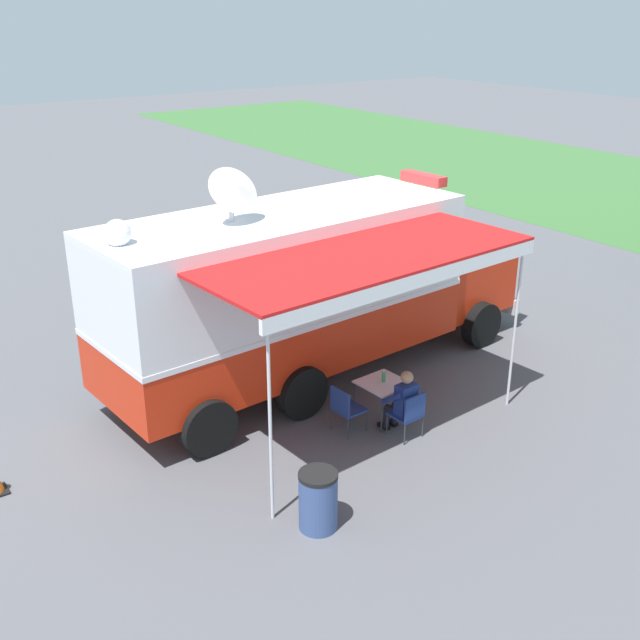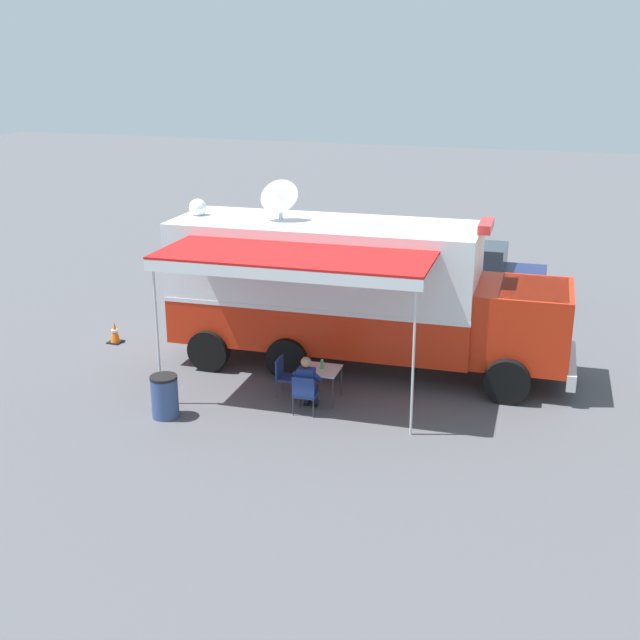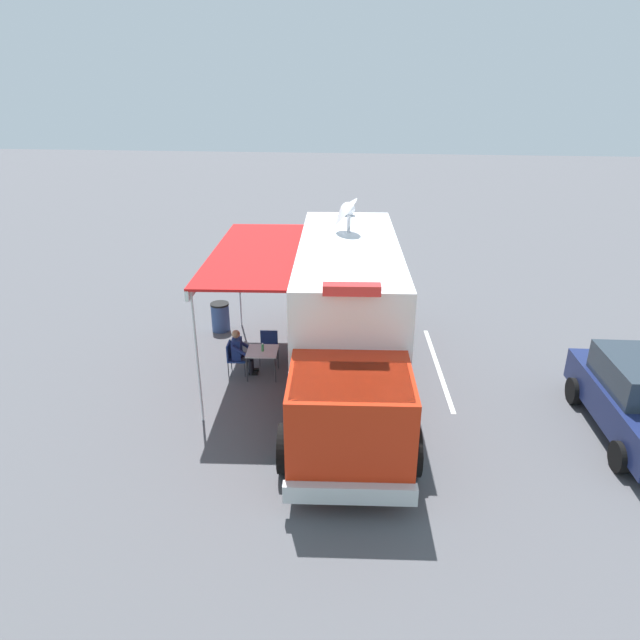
# 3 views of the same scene
# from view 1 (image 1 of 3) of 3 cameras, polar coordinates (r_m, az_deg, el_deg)

# --- Properties ---
(ground_plane) EXTENTS (100.00, 100.00, 0.00)m
(ground_plane) POSITION_cam_1_polar(r_m,az_deg,el_deg) (15.35, -2.62, -4.73)
(ground_plane) COLOR #515156
(lot_stripe) EXTENTS (0.46, 4.80, 0.01)m
(lot_stripe) POSITION_cam_1_polar(r_m,az_deg,el_deg) (17.19, -7.96, -1.82)
(lot_stripe) COLOR silver
(lot_stripe) RESTS_ON ground
(command_truck) EXTENTS (5.39, 9.64, 4.53)m
(command_truck) POSITION_cam_1_polar(r_m,az_deg,el_deg) (14.97, -0.38, 2.68)
(command_truck) COLOR red
(command_truck) RESTS_ON ground
(folding_table) EXTENTS (0.85, 0.85, 0.73)m
(folding_table) POSITION_cam_1_polar(r_m,az_deg,el_deg) (13.84, 4.71, -4.86)
(folding_table) COLOR silver
(folding_table) RESTS_ON ground
(water_bottle) EXTENTS (0.07, 0.07, 0.22)m
(water_bottle) POSITION_cam_1_polar(r_m,az_deg,el_deg) (13.80, 4.76, -4.20)
(water_bottle) COLOR #3F9959
(water_bottle) RESTS_ON folding_table
(folding_chair_at_table) EXTENTS (0.51, 0.51, 0.87)m
(folding_chair_at_table) POSITION_cam_1_polar(r_m,az_deg,el_deg) (13.35, 6.67, -6.81)
(folding_chair_at_table) COLOR navy
(folding_chair_at_table) RESTS_ON ground
(folding_chair_beside_table) EXTENTS (0.51, 0.51, 0.87)m
(folding_chair_beside_table) POSITION_cam_1_polar(r_m,az_deg,el_deg) (13.45, 1.88, -6.43)
(folding_chair_beside_table) COLOR navy
(folding_chair_beside_table) RESTS_ON ground
(seated_responder) EXTENTS (0.68, 0.58, 1.25)m
(seated_responder) POSITION_cam_1_polar(r_m,az_deg,el_deg) (13.40, 6.12, -5.99)
(seated_responder) COLOR navy
(seated_responder) RESTS_ON ground
(trash_bin) EXTENTS (0.57, 0.57, 0.91)m
(trash_bin) POSITION_cam_1_polar(r_m,az_deg,el_deg) (11.22, -0.14, -13.26)
(trash_bin) COLOR #384C7F
(trash_bin) RESTS_ON ground
(car_behind_truck) EXTENTS (2.14, 4.26, 1.76)m
(car_behind_truck) POSITION_cam_1_polar(r_m,az_deg,el_deg) (21.47, -6.59, 5.72)
(car_behind_truck) COLOR navy
(car_behind_truck) RESTS_ON ground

